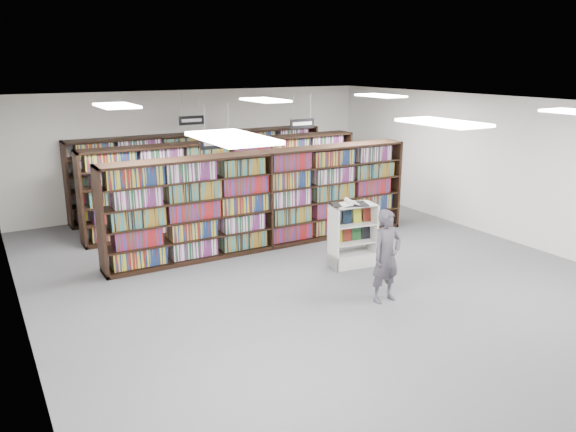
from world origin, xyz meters
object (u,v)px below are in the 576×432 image
open_book (349,203)px  shopper (386,256)px  bookshelf_row_near (266,200)px  endcap_display (352,244)px

open_book → shopper: 1.77m
bookshelf_row_near → endcap_display: (0.93, -1.86, -0.61)m
shopper → open_book: bearing=72.0°
bookshelf_row_near → open_book: size_ratio=9.04×
open_book → shopper: (-0.41, -1.64, -0.50)m
open_book → shopper: size_ratio=0.49×
shopper → endcap_display: bearing=68.7°
endcap_display → bookshelf_row_near: bearing=123.8°
bookshelf_row_near → open_book: bookshelf_row_near is taller
open_book → endcap_display: bearing=36.8°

